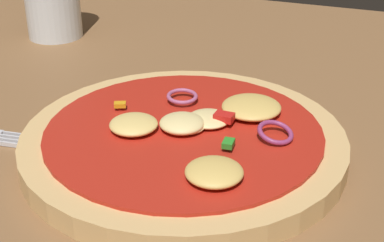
{
  "coord_description": "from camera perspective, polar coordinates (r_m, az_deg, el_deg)",
  "views": [
    {
      "loc": [
        0.19,
        -0.42,
        0.28
      ],
      "look_at": [
        0.04,
        -0.01,
        0.05
      ],
      "focal_mm": 53.22,
      "sensor_mm": 36.0,
      "label": 1
    }
  ],
  "objects": [
    {
      "name": "pizza",
      "position": [
        0.47,
        -0.7,
        -1.94
      ],
      "size": [
        0.27,
        0.27,
        0.03
      ],
      "color": "tan",
      "rests_on": "dining_table"
    },
    {
      "name": "dining_table",
      "position": [
        0.53,
        -3.38,
        -2.1
      ],
      "size": [
        1.11,
        0.9,
        0.03
      ],
      "color": "brown",
      "rests_on": "ground"
    }
  ]
}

